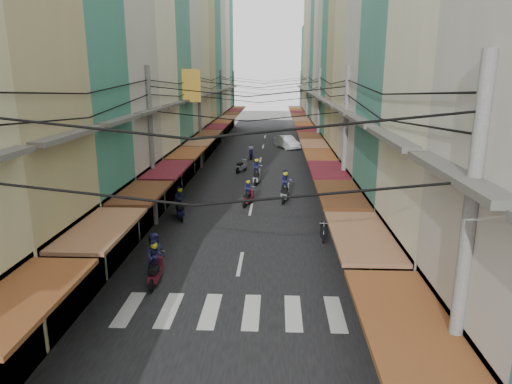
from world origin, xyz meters
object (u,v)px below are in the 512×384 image
(bicycle, at_px, (362,245))
(traffic_sign, at_px, (371,230))
(white_car, at_px, (287,148))
(market_umbrella, at_px, (435,269))

(bicycle, xyz_separation_m, traffic_sign, (-0.47, -3.90, 2.08))
(white_car, relative_size, market_umbrella, 1.86)
(bicycle, distance_m, market_umbrella, 8.00)
(white_car, height_order, traffic_sign, traffic_sign)
(white_car, height_order, market_umbrella, market_umbrella)
(white_car, xyz_separation_m, traffic_sign, (2.49, -32.36, 2.08))
(market_umbrella, distance_m, traffic_sign, 3.93)
(white_car, relative_size, bicycle, 2.70)
(white_car, xyz_separation_m, market_umbrella, (3.60, -36.13, 2.20))
(bicycle, bearing_deg, white_car, -14.82)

